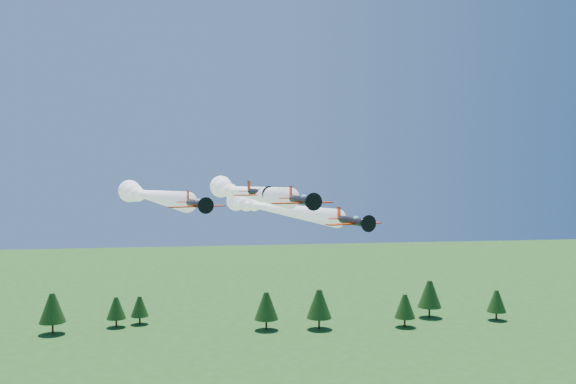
{
  "coord_description": "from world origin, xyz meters",
  "views": [
    {
      "loc": [
        -9.61,
        -78.91,
        48.47
      ],
      "look_at": [
        1.88,
        0.0,
        44.96
      ],
      "focal_mm": 40.0,
      "sensor_mm": 36.0,
      "label": 1
    }
  ],
  "objects": [
    {
      "name": "plane_lead",
      "position": [
        -2.68,
        16.78,
        44.35
      ],
      "size": [
        13.36,
        42.74,
        3.7
      ],
      "rotation": [
        0.0,
        0.0,
        0.21
      ],
      "color": "black",
      "rests_on": "ground"
    },
    {
      "name": "plane_left",
      "position": [
        -16.56,
        18.6,
        43.81
      ],
      "size": [
        16.23,
        39.71,
        3.7
      ],
      "rotation": [
        0.0,
        0.0,
        0.31
      ],
      "color": "black",
      "rests_on": "ground"
    },
    {
      "name": "plane_right",
      "position": [
        3.05,
        29.26,
        41.04
      ],
      "size": [
        18.05,
        49.62,
        3.7
      ],
      "rotation": [
        0.0,
        0.0,
        0.27
      ],
      "color": "black",
      "rests_on": "ground"
    },
    {
      "name": "plane_slot",
      "position": [
        -1.15,
        6.84,
        44.61
      ],
      "size": [
        7.1,
        7.88,
        2.49
      ],
      "rotation": [
        0.0,
        0.0,
        0.29
      ],
      "color": "black",
      "rests_on": "ground"
    },
    {
      "name": "treeline",
      "position": [
        -0.83,
        107.89,
        6.8
      ],
      "size": [
        165.59,
        20.53,
        11.66
      ],
      "color": "#382314",
      "rests_on": "ground"
    }
  ]
}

